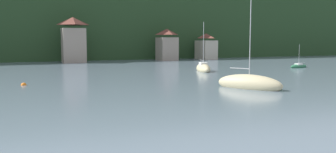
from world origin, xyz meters
name	(u,v)px	position (x,y,z in m)	size (l,w,h in m)	color
wooded_hillside	(98,29)	(12.36, 125.63, 8.52)	(352.00, 49.10, 45.75)	#264223
shore_building_westcentral	(73,41)	(0.00, 91.90, 4.81)	(5.09, 5.17, 9.92)	gray
shore_building_central	(167,45)	(22.20, 91.88, 3.72)	(4.40, 5.11, 7.66)	gray
shore_building_eastcentral	(206,47)	(33.29, 92.39, 3.22)	(3.81, 6.19, 6.64)	#BCB29E
sailboat_far_2	(203,69)	(15.97, 61.29, 0.43)	(3.32, 6.32, 8.24)	#CCBC8E
sailboat_mid_3	(249,84)	(10.76, 41.56, 0.46)	(5.25, 7.23, 9.94)	#CCBC8E
sailboat_far_4	(299,66)	(35.13, 61.11, 0.24)	(4.20, 1.75, 4.38)	#2D754C
mooring_buoy_mid	(24,85)	(-10.58, 53.03, 0.00)	(0.58, 0.58, 0.58)	orange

